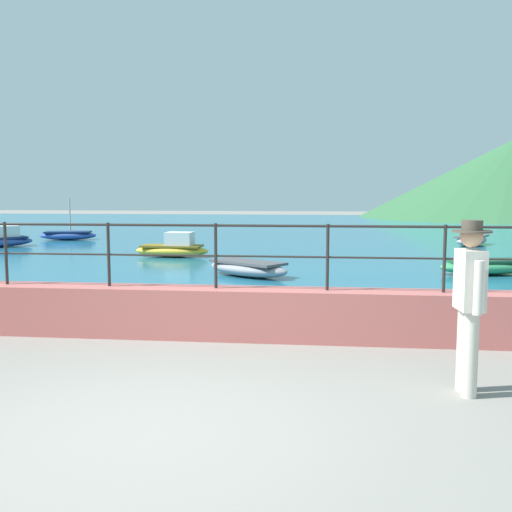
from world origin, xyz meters
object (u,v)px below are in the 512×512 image
Objects in this scene: person_walking at (469,298)px; boat_2 at (173,248)px; boat_0 at (486,266)px; boat_5 at (1,239)px; boat_3 at (68,235)px; boat_1 at (248,268)px; boat_4 at (472,240)px.

boat_2 is (-6.00, 11.51, -0.65)m from person_walking.
boat_5 is (-15.56, 5.48, 0.07)m from boat_0.
boat_0 is 1.00× the size of boat_3.
boat_5 is (-9.89, 6.44, 0.07)m from boat_1.
person_walking is 8.28m from boat_1.
boat_0 is (2.47, 8.55, -0.72)m from person_walking.
boat_1 is 0.98× the size of boat_3.
boat_5 is at bearing 146.96° from boat_1.
boat_2 is at bearing -43.94° from boat_3.
boat_1 is 1.04× the size of boat_5.
boat_0 and boat_4 have the same top height.
person_walking is at bearing -55.23° from boat_3.
boat_2 is 1.02× the size of boat_5.
boat_0 is 8.98m from boat_2.
person_walking is 19.20m from boat_5.
boat_3 is at bearing 71.94° from boat_5.
boat_1 is 4.82m from boat_2.
person_walking reaches higher than boat_4.
boat_3 is (-6.02, 5.80, -0.07)m from boat_2.
boat_3 is 1.06× the size of boat_5.
boat_3 is at bearing 136.06° from boat_2.
boat_0 is at bearing -19.25° from boat_2.
boat_2 is at bearing 117.54° from person_walking.
boat_3 is 3.44m from boat_5.
boat_2 reaches higher than boat_0.
person_walking is 0.71× the size of boat_0.
boat_2 reaches higher than boat_1.
boat_3 is at bearing 177.76° from boat_4.
boat_4 is (16.15, -0.63, -0.01)m from boat_3.
boat_3 reaches higher than boat_2.
boat_4 is at bearing -2.24° from boat_3.
boat_0 is 8.29m from boat_4.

